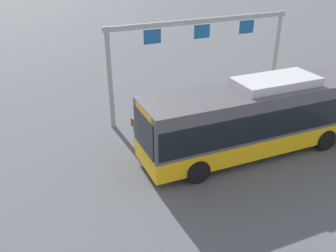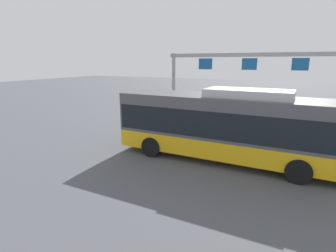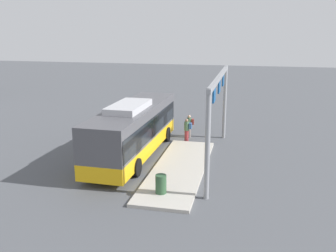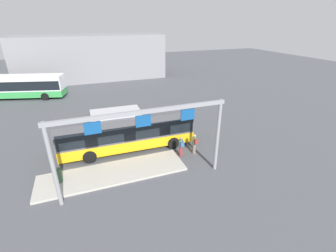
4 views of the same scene
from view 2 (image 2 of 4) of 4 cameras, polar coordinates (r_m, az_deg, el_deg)
ground_plane at (r=13.20m, az=12.55°, el=-7.22°), size 120.00×120.00×0.00m
platform_curb at (r=15.95m, az=21.38°, el=-3.88°), size 10.00×2.80×0.16m
bus_main at (r=12.68m, az=13.00°, el=0.46°), size 10.74×2.88×3.46m
person_boarding at (r=16.91m, az=-0.91°, el=0.90°), size 0.37×0.55×1.67m
person_waiting_near at (r=16.46m, az=2.82°, el=0.52°), size 0.34×0.52×1.67m
platform_sign_gantry at (r=17.40m, az=17.00°, el=10.42°), size 10.63×0.24×5.20m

